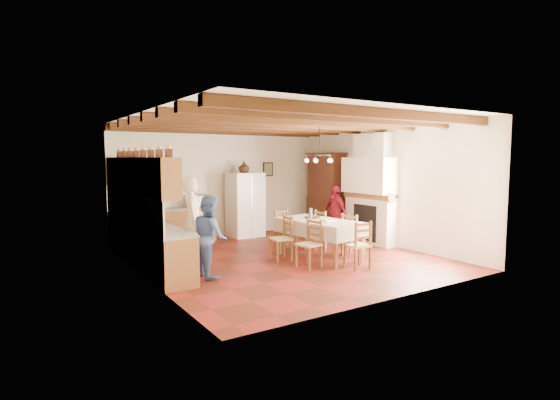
# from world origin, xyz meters

# --- Properties ---
(floor) EXTENTS (6.00, 6.50, 0.02)m
(floor) POSITION_xyz_m (0.00, 0.00, -0.01)
(floor) COLOR #4E1B11
(floor) RESTS_ON ground
(ceiling) EXTENTS (6.00, 6.50, 0.02)m
(ceiling) POSITION_xyz_m (0.00, 0.00, 3.01)
(ceiling) COLOR white
(ceiling) RESTS_ON ground
(wall_back) EXTENTS (6.00, 0.02, 3.00)m
(wall_back) POSITION_xyz_m (0.00, 3.26, 1.50)
(wall_back) COLOR silver
(wall_back) RESTS_ON ground
(wall_front) EXTENTS (6.00, 0.02, 3.00)m
(wall_front) POSITION_xyz_m (0.00, -3.26, 1.50)
(wall_front) COLOR silver
(wall_front) RESTS_ON ground
(wall_left) EXTENTS (0.02, 6.50, 3.00)m
(wall_left) POSITION_xyz_m (-3.01, 0.00, 1.50)
(wall_left) COLOR silver
(wall_left) RESTS_ON ground
(wall_right) EXTENTS (0.02, 6.50, 3.00)m
(wall_right) POSITION_xyz_m (3.01, 0.00, 1.50)
(wall_right) COLOR silver
(wall_right) RESTS_ON ground
(ceiling_beams) EXTENTS (6.00, 6.30, 0.16)m
(ceiling_beams) POSITION_xyz_m (0.00, 0.00, 2.91)
(ceiling_beams) COLOR #351D0A
(ceiling_beams) RESTS_ON ground
(lower_cabinets_left) EXTENTS (0.60, 4.30, 0.86)m
(lower_cabinets_left) POSITION_xyz_m (-2.70, 1.05, 0.43)
(lower_cabinets_left) COLOR brown
(lower_cabinets_left) RESTS_ON ground
(lower_cabinets_back) EXTENTS (2.30, 0.60, 0.86)m
(lower_cabinets_back) POSITION_xyz_m (-1.55, 2.95, 0.43)
(lower_cabinets_back) COLOR brown
(lower_cabinets_back) RESTS_ON ground
(countertop_left) EXTENTS (0.62, 4.30, 0.04)m
(countertop_left) POSITION_xyz_m (-2.70, 1.05, 0.88)
(countertop_left) COLOR slate
(countertop_left) RESTS_ON lower_cabinets_left
(countertop_back) EXTENTS (2.34, 0.62, 0.04)m
(countertop_back) POSITION_xyz_m (-1.55, 2.95, 0.88)
(countertop_back) COLOR slate
(countertop_back) RESTS_ON lower_cabinets_back
(backsplash_left) EXTENTS (0.03, 4.30, 0.60)m
(backsplash_left) POSITION_xyz_m (-2.98, 1.05, 1.20)
(backsplash_left) COLOR beige
(backsplash_left) RESTS_ON ground
(backsplash_back) EXTENTS (2.30, 0.03, 0.60)m
(backsplash_back) POSITION_xyz_m (-1.55, 3.23, 1.20)
(backsplash_back) COLOR beige
(backsplash_back) RESTS_ON ground
(upper_cabinets) EXTENTS (0.35, 4.20, 0.70)m
(upper_cabinets) POSITION_xyz_m (-2.83, 1.05, 1.85)
(upper_cabinets) COLOR brown
(upper_cabinets) RESTS_ON ground
(fireplace) EXTENTS (0.56, 1.60, 2.80)m
(fireplace) POSITION_xyz_m (2.72, 0.20, 1.40)
(fireplace) COLOR beige
(fireplace) RESTS_ON ground
(wall_picture) EXTENTS (0.34, 0.03, 0.42)m
(wall_picture) POSITION_xyz_m (1.55, 3.23, 1.85)
(wall_picture) COLOR black
(wall_picture) RESTS_ON ground
(refrigerator) EXTENTS (0.91, 0.76, 1.78)m
(refrigerator) POSITION_xyz_m (0.55, 2.81, 0.89)
(refrigerator) COLOR white
(refrigerator) RESTS_ON floor
(hutch) EXTENTS (0.54, 1.29, 2.34)m
(hutch) POSITION_xyz_m (2.75, 1.97, 1.17)
(hutch) COLOR #381A11
(hutch) RESTS_ON floor
(dining_table) EXTENTS (1.23, 2.04, 0.84)m
(dining_table) POSITION_xyz_m (0.66, -0.41, 0.76)
(dining_table) COLOR silver
(dining_table) RESTS_ON floor
(chandelier) EXTENTS (0.47, 0.47, 0.03)m
(chandelier) POSITION_xyz_m (0.66, -0.41, 2.25)
(chandelier) COLOR black
(chandelier) RESTS_ON ground
(chair_left_near) EXTENTS (0.47, 0.49, 0.96)m
(chair_left_near) POSITION_xyz_m (-0.01, -0.93, 0.48)
(chair_left_near) COLOR brown
(chair_left_near) RESTS_ON floor
(chair_left_far) EXTENTS (0.44, 0.46, 0.96)m
(chair_left_far) POSITION_xyz_m (-0.14, -0.11, 0.48)
(chair_left_far) COLOR brown
(chair_left_far) RESTS_ON floor
(chair_right_near) EXTENTS (0.50, 0.52, 0.96)m
(chair_right_near) POSITION_xyz_m (1.45, -0.64, 0.48)
(chair_right_near) COLOR brown
(chair_right_near) RESTS_ON floor
(chair_right_far) EXTENTS (0.41, 0.43, 0.96)m
(chair_right_far) POSITION_xyz_m (1.30, 0.17, 0.48)
(chair_right_far) COLOR brown
(chair_right_far) RESTS_ON floor
(chair_end_near) EXTENTS (0.45, 0.44, 0.96)m
(chair_end_near) POSITION_xyz_m (0.76, -1.53, 0.48)
(chair_end_near) COLOR brown
(chair_end_near) RESTS_ON floor
(chair_end_far) EXTENTS (0.45, 0.43, 0.96)m
(chair_end_far) POSITION_xyz_m (0.51, 0.71, 0.48)
(chair_end_far) COLOR brown
(chair_end_far) RESTS_ON floor
(person_man) EXTENTS (0.67, 0.79, 1.83)m
(person_man) POSITION_xyz_m (-1.95, 0.32, 0.91)
(person_man) COLOR white
(person_man) RESTS_ON floor
(person_woman_blue) EXTENTS (0.63, 0.78, 1.51)m
(person_woman_blue) POSITION_xyz_m (-1.96, -0.51, 0.75)
(person_woman_blue) COLOR #4465A6
(person_woman_blue) RESTS_ON floor
(person_woman_red) EXTENTS (0.38, 0.87, 1.47)m
(person_woman_red) POSITION_xyz_m (2.29, 1.01, 0.73)
(person_woman_red) COLOR maroon
(person_woman_red) RESTS_ON floor
(microwave) EXTENTS (0.59, 0.43, 0.31)m
(microwave) POSITION_xyz_m (-0.76, 2.95, 1.05)
(microwave) COLOR silver
(microwave) RESTS_ON countertop_back
(fridge_vase) EXTENTS (0.31, 0.31, 0.32)m
(fridge_vase) POSITION_xyz_m (0.52, 2.81, 1.94)
(fridge_vase) COLOR #381A11
(fridge_vase) RESTS_ON refrigerator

